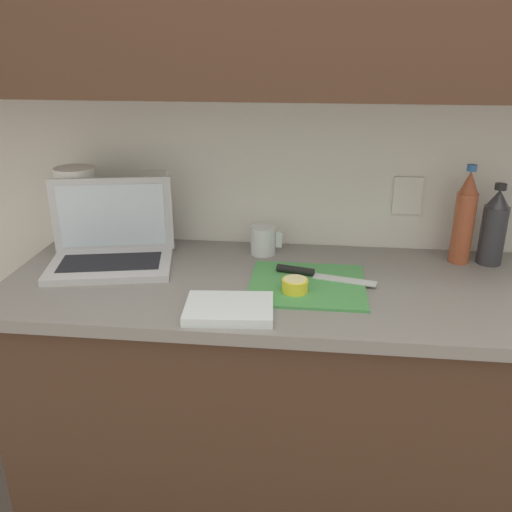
% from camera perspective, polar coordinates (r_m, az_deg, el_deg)
% --- Properties ---
extents(wall_back, '(5.20, 0.38, 2.60)m').
position_cam_1_polar(wall_back, '(1.64, 13.48, 21.00)').
color(wall_back, white).
rests_on(wall_back, ground_plane).
extents(counter_unit, '(2.11, 0.61, 0.93)m').
position_cam_1_polar(counter_unit, '(1.79, 11.83, -16.30)').
color(counter_unit, '#472D1E').
rests_on(counter_unit, ground_plane).
extents(laptop, '(0.41, 0.31, 0.25)m').
position_cam_1_polar(laptop, '(1.70, -14.99, 1.17)').
color(laptop, silver).
rests_on(laptop, counter_unit).
extents(cutting_board, '(0.32, 0.30, 0.01)m').
position_cam_1_polar(cutting_board, '(1.52, 5.41, -3.01)').
color(cutting_board, '#4C9E51').
rests_on(cutting_board, counter_unit).
extents(knife, '(0.29, 0.10, 0.02)m').
position_cam_1_polar(knife, '(1.56, 5.52, -1.75)').
color(knife, silver).
rests_on(knife, cutting_board).
extents(lemon_half_cut, '(0.07, 0.07, 0.04)m').
position_cam_1_polar(lemon_half_cut, '(1.46, 4.12, -3.08)').
color(lemon_half_cut, yellow).
rests_on(lemon_half_cut, cutting_board).
extents(bottle_green_soda, '(0.07, 0.07, 0.25)m').
position_cam_1_polar(bottle_green_soda, '(1.78, 23.75, 2.73)').
color(bottle_green_soda, '#333338').
rests_on(bottle_green_soda, counter_unit).
extents(bottle_oil_tall, '(0.06, 0.06, 0.30)m').
position_cam_1_polar(bottle_oil_tall, '(1.74, 21.08, 3.69)').
color(bottle_oil_tall, '#A34C2D').
rests_on(bottle_oil_tall, counter_unit).
extents(measuring_cup, '(0.10, 0.08, 0.09)m').
position_cam_1_polar(measuring_cup, '(1.72, 0.78, 1.68)').
color(measuring_cup, silver).
rests_on(measuring_cup, counter_unit).
extents(paper_towel_roll, '(0.13, 0.13, 0.27)m').
position_cam_1_polar(paper_towel_roll, '(1.84, -18.15, 4.77)').
color(paper_towel_roll, white).
rests_on(paper_towel_roll, counter_unit).
extents(dish_towel, '(0.23, 0.18, 0.02)m').
position_cam_1_polar(dish_towel, '(1.36, -2.84, -5.57)').
color(dish_towel, white).
rests_on(dish_towel, counter_unit).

